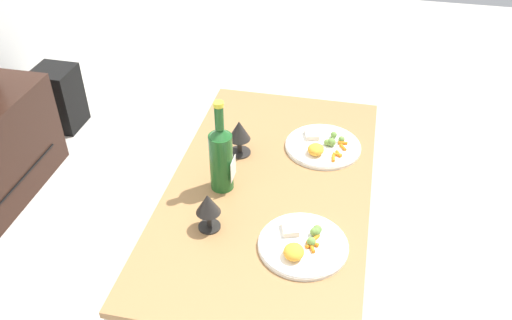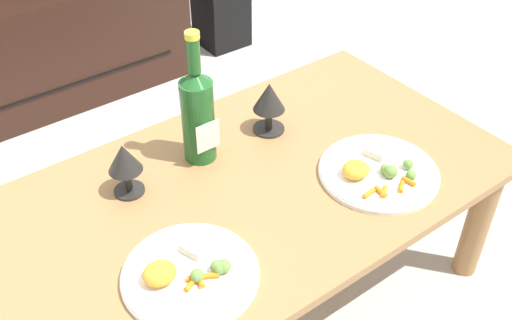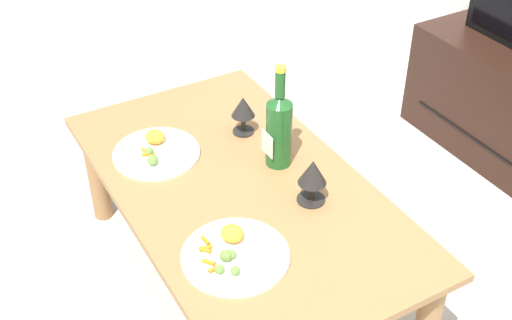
{
  "view_description": "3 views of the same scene",
  "coord_description": "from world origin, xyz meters",
  "px_view_note": "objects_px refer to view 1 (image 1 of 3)",
  "views": [
    {
      "loc": [
        -1.47,
        -0.27,
        1.68
      ],
      "look_at": [
        0.0,
        0.05,
        0.54
      ],
      "focal_mm": 37.83,
      "sensor_mm": 36.0,
      "label": 1
    },
    {
      "loc": [
        -0.66,
        -0.9,
        1.41
      ],
      "look_at": [
        0.02,
        0.01,
        0.49
      ],
      "focal_mm": 42.5,
      "sensor_mm": 36.0,
      "label": 2
    },
    {
      "loc": [
        1.45,
        -0.76,
        1.74
      ],
      "look_at": [
        0.02,
        0.05,
        0.52
      ],
      "focal_mm": 47.3,
      "sensor_mm": 36.0,
      "label": 3
    }
  ],
  "objects_px": {
    "goblet_right": "(239,132)",
    "goblet_left": "(208,206)",
    "dinner_plate_right": "(323,146)",
    "dining_table": "(269,200)",
    "wine_bottle": "(221,156)",
    "dinner_plate_left": "(302,244)",
    "floor_speaker": "(59,98)"
  },
  "relations": [
    {
      "from": "dinner_plate_left",
      "to": "dining_table",
      "type": "bearing_deg",
      "value": 30.09
    },
    {
      "from": "goblet_right",
      "to": "dinner_plate_right",
      "type": "height_order",
      "value": "goblet_right"
    },
    {
      "from": "dining_table",
      "to": "dinner_plate_left",
      "type": "relative_size",
      "value": 4.5
    },
    {
      "from": "goblet_right",
      "to": "dinner_plate_right",
      "type": "xyz_separation_m",
      "value": [
        0.1,
        -0.31,
        -0.09
      ]
    },
    {
      "from": "goblet_left",
      "to": "dinner_plate_left",
      "type": "relative_size",
      "value": 0.49
    },
    {
      "from": "floor_speaker",
      "to": "dinner_plate_right",
      "type": "height_order",
      "value": "dinner_plate_right"
    },
    {
      "from": "floor_speaker",
      "to": "dinner_plate_left",
      "type": "bearing_deg",
      "value": -125.04
    },
    {
      "from": "wine_bottle",
      "to": "dinner_plate_left",
      "type": "xyz_separation_m",
      "value": [
        -0.24,
        -0.32,
        -0.13
      ]
    },
    {
      "from": "dinner_plate_left",
      "to": "floor_speaker",
      "type": "bearing_deg",
      "value": 54.2
    },
    {
      "from": "dinner_plate_right",
      "to": "dinner_plate_left",
      "type": "bearing_deg",
      "value": 179.92
    },
    {
      "from": "dining_table",
      "to": "goblet_right",
      "type": "bearing_deg",
      "value": 41.68
    },
    {
      "from": "goblet_left",
      "to": "dinner_plate_left",
      "type": "height_order",
      "value": "goblet_left"
    },
    {
      "from": "goblet_left",
      "to": "goblet_right",
      "type": "distance_m",
      "value": 0.42
    },
    {
      "from": "dining_table",
      "to": "goblet_right",
      "type": "height_order",
      "value": "goblet_right"
    },
    {
      "from": "goblet_right",
      "to": "dinner_plate_left",
      "type": "distance_m",
      "value": 0.55
    },
    {
      "from": "dining_table",
      "to": "goblet_left",
      "type": "bearing_deg",
      "value": 148.75
    },
    {
      "from": "goblet_right",
      "to": "goblet_left",
      "type": "bearing_deg",
      "value": 180.0
    },
    {
      "from": "goblet_left",
      "to": "dinner_plate_right",
      "type": "bearing_deg",
      "value": -30.89
    },
    {
      "from": "dining_table",
      "to": "floor_speaker",
      "type": "xyz_separation_m",
      "value": [
        0.8,
        1.33,
        -0.19
      ]
    },
    {
      "from": "goblet_left",
      "to": "dinner_plate_right",
      "type": "relative_size",
      "value": 0.47
    },
    {
      "from": "floor_speaker",
      "to": "goblet_left",
      "type": "height_order",
      "value": "goblet_left"
    },
    {
      "from": "dining_table",
      "to": "goblet_left",
      "type": "distance_m",
      "value": 0.34
    },
    {
      "from": "goblet_left",
      "to": "dinner_plate_left",
      "type": "distance_m",
      "value": 0.32
    },
    {
      "from": "goblet_left",
      "to": "goblet_right",
      "type": "relative_size",
      "value": 0.95
    },
    {
      "from": "wine_bottle",
      "to": "dinner_plate_right",
      "type": "height_order",
      "value": "wine_bottle"
    },
    {
      "from": "dining_table",
      "to": "floor_speaker",
      "type": "bearing_deg",
      "value": 59.02
    },
    {
      "from": "dinner_plate_left",
      "to": "dinner_plate_right",
      "type": "xyz_separation_m",
      "value": [
        0.55,
        -0.0,
        -0.0
      ]
    },
    {
      "from": "floor_speaker",
      "to": "dinner_plate_right",
      "type": "xyz_separation_m",
      "value": [
        -0.53,
        -1.49,
        0.27
      ]
    },
    {
      "from": "floor_speaker",
      "to": "goblet_left",
      "type": "xyz_separation_m",
      "value": [
        -1.05,
        -1.18,
        0.35
      ]
    },
    {
      "from": "dining_table",
      "to": "wine_bottle",
      "type": "height_order",
      "value": "wine_bottle"
    },
    {
      "from": "dining_table",
      "to": "goblet_left",
      "type": "height_order",
      "value": "goblet_left"
    },
    {
      "from": "goblet_left",
      "to": "floor_speaker",
      "type": "bearing_deg",
      "value": 48.27
    }
  ]
}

